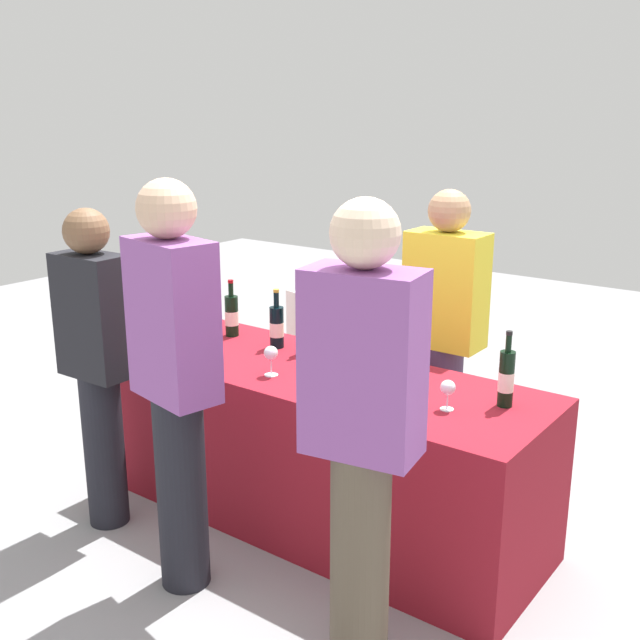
{
  "coord_description": "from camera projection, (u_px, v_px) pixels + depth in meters",
  "views": [
    {
      "loc": [
        2.03,
        -2.72,
        1.98
      ],
      "look_at": [
        0.0,
        0.0,
        1.03
      ],
      "focal_mm": 42.8,
      "sensor_mm": 36.0,
      "label": 1
    }
  ],
  "objects": [
    {
      "name": "ground_plane",
      "position": [
        320.0,
        519.0,
        3.8
      ],
      "size": [
        12.0,
        12.0,
        0.0
      ],
      "primitive_type": "plane",
      "color": "gray"
    },
    {
      "name": "wine_bottle_0",
      "position": [
        232.0,
        315.0,
        4.12
      ],
      "size": [
        0.07,
        0.07,
        0.31
      ],
      "color": "black",
      "rests_on": "tasting_table"
    },
    {
      "name": "guest_0",
      "position": [
        97.0,
        358.0,
        3.56
      ],
      "size": [
        0.36,
        0.21,
        1.55
      ],
      "rotation": [
        0.0,
        0.0,
        0.03
      ],
      "color": "black",
      "rests_on": "ground_plane"
    },
    {
      "name": "guest_2",
      "position": [
        362.0,
        427.0,
        2.57
      ],
      "size": [
        0.42,
        0.28,
        1.71
      ],
      "rotation": [
        0.0,
        0.0,
        0.17
      ],
      "color": "brown",
      "rests_on": "ground_plane"
    },
    {
      "name": "wine_glass_2",
      "position": [
        271.0,
        354.0,
        3.5
      ],
      "size": [
        0.07,
        0.07,
        0.14
      ],
      "color": "silver",
      "rests_on": "tasting_table"
    },
    {
      "name": "server_pouring",
      "position": [
        444.0,
        332.0,
        3.94
      ],
      "size": [
        0.4,
        0.22,
        1.59
      ],
      "rotation": [
        0.0,
        0.0,
        3.15
      ],
      "color": "#3F3351",
      "rests_on": "ground_plane"
    },
    {
      "name": "wine_glass_5",
      "position": [
        448.0,
        389.0,
        3.11
      ],
      "size": [
        0.06,
        0.06,
        0.13
      ],
      "color": "silver",
      "rests_on": "tasting_table"
    },
    {
      "name": "wine_glass_0",
      "position": [
        186.0,
        330.0,
        3.87
      ],
      "size": [
        0.07,
        0.07,
        0.15
      ],
      "color": "silver",
      "rests_on": "tasting_table"
    },
    {
      "name": "wine_glass_4",
      "position": [
        406.0,
        383.0,
        3.16
      ],
      "size": [
        0.07,
        0.07,
        0.14
      ],
      "color": "silver",
      "rests_on": "tasting_table"
    },
    {
      "name": "wine_bottle_3",
      "position": [
        323.0,
        336.0,
        3.74
      ],
      "size": [
        0.07,
        0.07,
        0.32
      ],
      "color": "black",
      "rests_on": "tasting_table"
    },
    {
      "name": "wine_bottle_5",
      "position": [
        396.0,
        353.0,
        3.48
      ],
      "size": [
        0.07,
        0.07,
        0.33
      ],
      "color": "black",
      "rests_on": "tasting_table"
    },
    {
      "name": "tasting_table",
      "position": [
        320.0,
        447.0,
        3.7
      ],
      "size": [
        2.2,
        0.76,
        0.78
      ],
      "primitive_type": "cube",
      "color": "maroon",
      "rests_on": "ground_plane"
    },
    {
      "name": "wine_glass_1",
      "position": [
        205.0,
        335.0,
        3.83
      ],
      "size": [
        0.06,
        0.06,
        0.14
      ],
      "color": "silver",
      "rests_on": "tasting_table"
    },
    {
      "name": "guest_1",
      "position": [
        175.0,
        374.0,
        3.05
      ],
      "size": [
        0.41,
        0.28,
        1.73
      ],
      "rotation": [
        0.0,
        0.0,
        -0.2
      ],
      "color": "black",
      "rests_on": "ground_plane"
    },
    {
      "name": "wine_bottle_2",
      "position": [
        307.0,
        333.0,
        3.82
      ],
      "size": [
        0.06,
        0.06,
        0.31
      ],
      "color": "black",
      "rests_on": "tasting_table"
    },
    {
      "name": "wine_bottle_4",
      "position": [
        370.0,
        343.0,
        3.63
      ],
      "size": [
        0.08,
        0.08,
        0.33
      ],
      "color": "black",
      "rests_on": "tasting_table"
    },
    {
      "name": "wine_bottle_6",
      "position": [
        506.0,
        378.0,
        3.14
      ],
      "size": [
        0.06,
        0.06,
        0.32
      ],
      "color": "black",
      "rests_on": "tasting_table"
    },
    {
      "name": "menu_board",
      "position": [
        317.0,
        362.0,
        4.83
      ],
      "size": [
        0.58,
        0.16,
        0.84
      ],
      "primitive_type": "cube",
      "rotation": [
        0.0,
        0.0,
        -0.23
      ],
      "color": "white",
      "rests_on": "ground_plane"
    },
    {
      "name": "wine_bottle_1",
      "position": [
        277.0,
        326.0,
        3.92
      ],
      "size": [
        0.07,
        0.07,
        0.31
      ],
      "color": "black",
      "rests_on": "tasting_table"
    },
    {
      "name": "wine_glass_3",
      "position": [
        382.0,
        379.0,
        3.21
      ],
      "size": [
        0.07,
        0.07,
        0.13
      ],
      "color": "silver",
      "rests_on": "tasting_table"
    }
  ]
}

